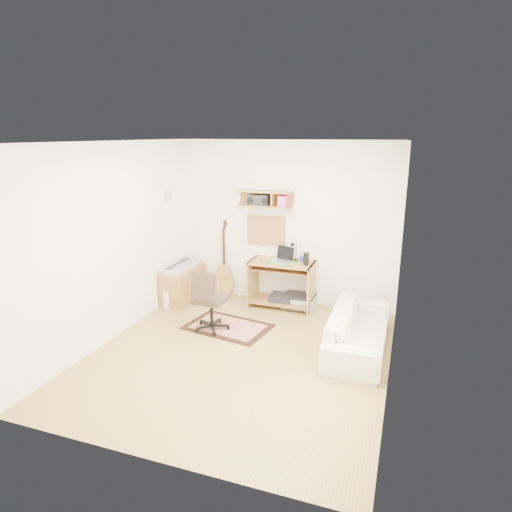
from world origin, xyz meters
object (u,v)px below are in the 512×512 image
(cabinet, at_px, (183,284))
(sofa, at_px, (359,323))
(printer, at_px, (299,301))
(desk, at_px, (281,284))
(task_chair, at_px, (211,300))

(cabinet, relative_size, sofa, 0.51)
(cabinet, height_order, printer, cabinet)
(desk, xyz_separation_m, task_chair, (-0.68, -1.17, 0.08))
(cabinet, bearing_deg, desk, 8.87)
(desk, distance_m, task_chair, 1.36)
(desk, relative_size, printer, 1.98)
(desk, height_order, task_chair, task_chair)
(printer, bearing_deg, sofa, -45.92)
(task_chair, relative_size, sofa, 0.51)
(printer, bearing_deg, desk, -161.04)
(desk, relative_size, cabinet, 1.11)
(task_chair, height_order, sofa, task_chair)
(task_chair, distance_m, printer, 1.63)
(desk, height_order, printer, desk)
(printer, xyz_separation_m, sofa, (1.06, -1.14, 0.26))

